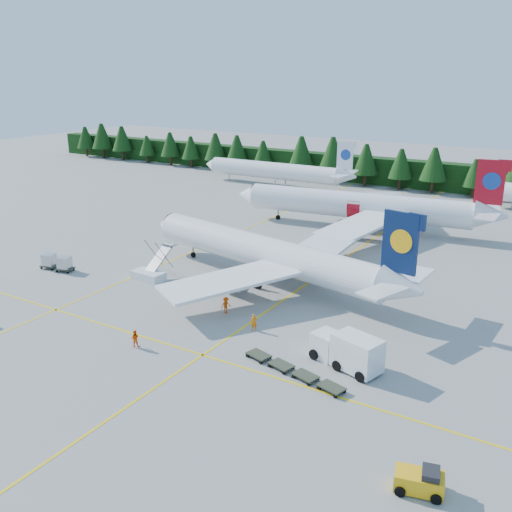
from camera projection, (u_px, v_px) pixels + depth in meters
The scene contains 16 objects.
ground at pixel (191, 318), 60.47m from camera, with size 320.00×320.00×0.00m, color gray.
taxi_stripe_a at pixel (198, 249), 83.62m from camera, with size 0.25×120.00×0.01m, color yellow.
taxi_stripe_b at pixel (322, 273), 73.72m from camera, with size 0.25×120.00×0.01m, color yellow.
taxi_stripe_cross at pixel (153, 340), 55.61m from camera, with size 80.00×0.25×0.01m, color yellow.
treeline_hedge at pixel (418, 174), 126.03m from camera, with size 220.00×4.00×6.00m, color black.
airliner_navy at pixel (258, 251), 70.97m from camera, with size 40.24×32.79×11.82m.
airliner_red at pixel (352, 205), 93.94m from camera, with size 43.14×35.30×12.57m.
airliner_far_left at pixel (269, 170), 129.24m from camera, with size 37.35×4.02×10.87m.
airstairs at pixel (150, 273), 71.47m from camera, with size 4.35×5.91×3.80m.
service_truck at pixel (346, 350), 50.28m from camera, with size 7.08×4.20×3.22m.
baggage_tug at pixel (420, 481), 35.43m from camera, with size 3.29×2.27×1.61m.
dolly_train at pixel (293, 370), 49.25m from camera, with size 10.41×3.54×0.13m.
uld_pair at pixel (57, 262), 74.74m from camera, with size 5.17×2.33×1.63m.
crew_a at pixel (254, 322), 57.38m from camera, with size 0.63×0.42×1.74m, color #E66604.
crew_b at pixel (135, 338), 54.01m from camera, with size 0.83×0.65×1.71m, color #FE5505.
crew_c at pixel (226, 305), 61.42m from camera, with size 0.76×0.52×1.85m, color #E54404.
Camera 1 is at (34.78, -43.67, 25.14)m, focal length 40.00 mm.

